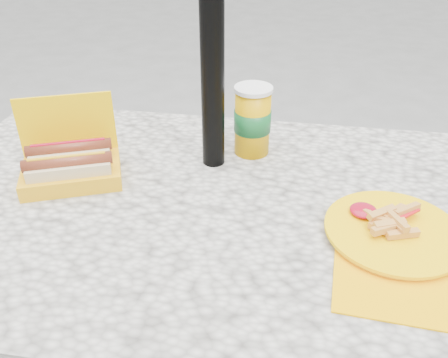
% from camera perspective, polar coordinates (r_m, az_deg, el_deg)
% --- Properties ---
extents(picnic_table, '(1.20, 0.80, 0.75)m').
position_cam_1_polar(picnic_table, '(1.03, -2.81, -7.64)').
color(picnic_table, beige).
rests_on(picnic_table, ground).
extents(umbrella_pole, '(0.05, 0.05, 2.20)m').
position_cam_1_polar(umbrella_pole, '(0.96, -1.50, 20.33)').
color(umbrella_pole, black).
rests_on(umbrella_pole, ground).
extents(hotdog_box, '(0.24, 0.21, 0.17)m').
position_cam_1_polar(hotdog_box, '(1.06, -17.96, 1.69)').
color(hotdog_box, '#FFC400').
rests_on(hotdog_box, picnic_table).
extents(fries_plate, '(0.25, 0.34, 0.05)m').
position_cam_1_polar(fries_plate, '(0.91, 19.58, -6.19)').
color(fries_plate, '#FFB000').
rests_on(fries_plate, picnic_table).
extents(soda_cup, '(0.09, 0.09, 0.16)m').
position_cam_1_polar(soda_cup, '(1.10, 3.44, 7.06)').
color(soda_cup, '#E1A000').
rests_on(soda_cup, picnic_table).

